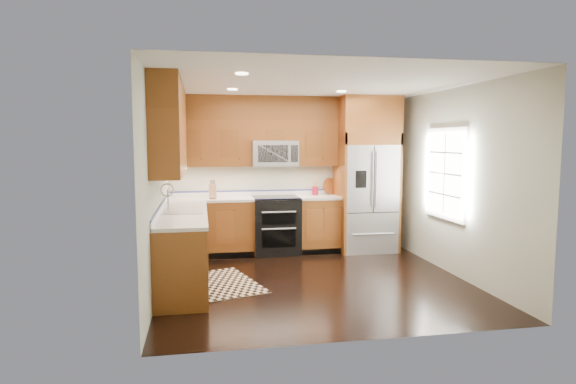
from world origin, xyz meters
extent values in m
plane|color=black|center=(0.00, 0.00, 0.00)|extent=(4.00, 4.00, 0.00)
cube|color=#B1B7A5|center=(0.00, 2.00, 1.30)|extent=(4.00, 0.02, 2.60)
cube|color=#B1B7A5|center=(-2.00, 0.00, 1.30)|extent=(0.02, 4.00, 2.60)
cube|color=#B1B7A5|center=(2.00, 0.00, 1.30)|extent=(0.02, 4.00, 2.60)
cube|color=white|center=(1.98, 0.20, 1.40)|extent=(0.04, 1.10, 1.30)
cube|color=white|center=(1.97, 0.20, 1.40)|extent=(0.02, 0.95, 1.15)
cube|color=brown|center=(-1.31, 1.70, 0.45)|extent=(1.37, 0.60, 0.90)
cube|color=brown|center=(0.49, 1.70, 0.45)|extent=(0.72, 0.60, 0.90)
cube|color=brown|center=(-1.70, 0.20, 0.45)|extent=(0.60, 2.40, 0.90)
cube|color=white|center=(-0.57, 1.70, 0.92)|extent=(2.85, 0.62, 0.04)
cube|color=white|center=(-1.70, 0.20, 0.92)|extent=(0.62, 2.40, 0.04)
cube|color=brown|center=(-0.57, 1.83, 1.83)|extent=(2.85, 0.33, 0.75)
cube|color=brown|center=(-1.83, 0.20, 1.83)|extent=(0.33, 2.40, 0.75)
cube|color=brown|center=(-0.57, 1.83, 2.40)|extent=(2.85, 0.33, 0.40)
cube|color=brown|center=(-1.83, 0.20, 2.40)|extent=(0.33, 2.40, 0.40)
cube|color=black|center=(-0.25, 1.67, 0.46)|extent=(0.76, 0.64, 0.92)
cube|color=black|center=(-0.25, 1.67, 0.94)|extent=(0.76, 0.60, 0.02)
cube|color=black|center=(-0.25, 1.35, 0.62)|extent=(0.55, 0.01, 0.18)
cube|color=black|center=(-0.25, 1.35, 0.30)|extent=(0.55, 0.01, 0.28)
cylinder|color=#B2B2B7|center=(-0.25, 1.33, 0.74)|extent=(0.55, 0.02, 0.02)
cylinder|color=#B2B2B7|center=(-0.25, 1.33, 0.47)|extent=(0.55, 0.02, 0.02)
cube|color=#B2B2B7|center=(-0.25, 1.80, 1.66)|extent=(0.76, 0.40, 0.42)
cube|color=black|center=(-0.30, 1.60, 1.66)|extent=(0.50, 0.01, 0.28)
cube|color=#B2B2B7|center=(1.30, 1.63, 0.90)|extent=(0.90, 0.74, 1.80)
cube|color=black|center=(1.30, 1.26, 1.25)|extent=(0.01, 0.01, 1.08)
cube|color=black|center=(1.08, 1.25, 1.25)|extent=(0.18, 0.01, 0.28)
cube|color=brown|center=(0.83, 1.63, 1.00)|extent=(0.04, 0.74, 2.00)
cube|color=brown|center=(1.77, 1.63, 1.00)|extent=(0.04, 0.74, 2.00)
cube|color=brown|center=(1.30, 1.63, 2.20)|extent=(0.98, 0.74, 0.80)
cube|color=#B2B2B7|center=(-1.70, 0.20, 0.95)|extent=(0.50, 0.42, 0.02)
cylinder|color=#B2B2B7|center=(-1.90, 0.42, 1.08)|extent=(0.02, 0.02, 0.28)
torus|color=#B2B2B7|center=(-1.90, 0.34, 1.22)|extent=(0.18, 0.02, 0.18)
cube|color=black|center=(-1.20, 0.07, 0.01)|extent=(1.14, 1.48, 0.01)
cube|color=#AC7A53|center=(-1.28, 1.69, 1.06)|extent=(0.12, 0.16, 0.23)
cylinder|color=maroon|center=(0.46, 1.86, 1.01)|extent=(0.14, 0.14, 0.15)
cylinder|color=brown|center=(0.75, 1.94, 0.95)|extent=(0.38, 0.38, 0.02)
camera|label=1|loc=(-1.45, -6.14, 1.86)|focal=30.00mm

